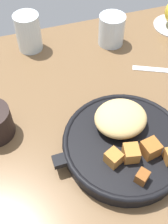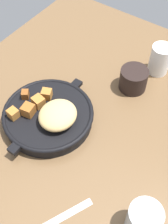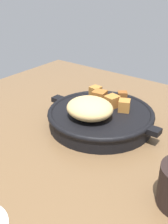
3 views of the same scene
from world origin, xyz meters
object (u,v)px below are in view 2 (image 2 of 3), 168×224
white_creamer_pitcher (160,60)px  coffee_mug_dark (133,79)px  cast_iron_skillet (49,115)px  water_glass_short (143,220)px

white_creamer_pitcher → coffee_mug_dark: 10.94cm
white_creamer_pitcher → coffee_mug_dark: (10.43, -3.03, -1.35)cm
cast_iron_skillet → white_creamer_pitcher: bearing=156.0°
cast_iron_skillet → white_creamer_pitcher: 37.47cm
water_glass_short → coffee_mug_dark: bearing=-148.3°
cast_iron_skillet → water_glass_short: 35.06cm
coffee_mug_dark → water_glass_short: bearing=31.7°
cast_iron_skillet → water_glass_short: size_ratio=3.47×
cast_iron_skillet → coffee_mug_dark: 26.71cm
water_glass_short → white_creamer_pitcher: 48.37cm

